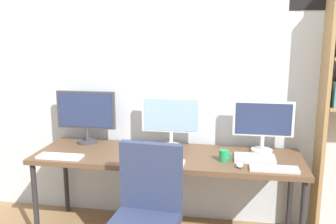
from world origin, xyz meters
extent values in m
cube|color=silver|center=(0.00, 1.02, 1.30)|extent=(4.61, 0.10, 2.60)
cube|color=brown|center=(0.00, 0.60, 0.72)|extent=(2.21, 0.68, 0.04)
cylinder|color=#262628|center=(-1.05, 0.31, 0.35)|extent=(0.04, 0.04, 0.70)
cylinder|color=#262628|center=(-1.05, 0.89, 0.35)|extent=(0.04, 0.04, 0.70)
cylinder|color=#262628|center=(1.05, 0.89, 0.35)|extent=(0.04, 0.04, 0.70)
cube|color=#9E7A4C|center=(1.25, 0.83, 1.04)|extent=(0.03, 0.28, 2.07)
cube|color=teal|center=(1.33, 0.82, 1.25)|extent=(0.05, 0.22, 0.20)
cube|color=navy|center=(-0.02, 0.08, 0.75)|extent=(0.44, 0.10, 0.48)
cylinder|color=#38383D|center=(-0.78, 0.81, 0.75)|extent=(0.18, 0.18, 0.02)
cylinder|color=#38383D|center=(-0.78, 0.81, 0.82)|extent=(0.03, 0.03, 0.12)
cube|color=#38383D|center=(-0.78, 0.81, 1.05)|extent=(0.55, 0.03, 0.34)
cube|color=navy|center=(-0.78, 0.80, 1.05)|extent=(0.50, 0.01, 0.31)
cylinder|color=silver|center=(0.00, 0.81, 0.75)|extent=(0.18, 0.18, 0.02)
cylinder|color=silver|center=(0.00, 0.81, 0.82)|extent=(0.03, 0.03, 0.12)
cube|color=silver|center=(0.00, 0.81, 1.03)|extent=(0.52, 0.03, 0.31)
cube|color=#8CB2F2|center=(0.00, 0.80, 1.03)|extent=(0.48, 0.01, 0.28)
cylinder|color=silver|center=(0.78, 0.81, 0.75)|extent=(0.18, 0.18, 0.02)
cylinder|color=silver|center=(0.78, 0.81, 0.82)|extent=(0.03, 0.03, 0.12)
cube|color=silver|center=(0.78, 0.81, 1.03)|extent=(0.50, 0.03, 0.30)
cube|color=navy|center=(0.78, 0.80, 1.03)|extent=(0.46, 0.01, 0.27)
cube|color=silver|center=(-0.84, 0.37, 0.75)|extent=(0.36, 0.13, 0.02)
cube|color=silver|center=(0.00, 0.37, 0.75)|extent=(0.35, 0.13, 0.02)
cube|color=silver|center=(0.84, 0.37, 0.75)|extent=(0.35, 0.13, 0.02)
ellipsoid|color=silver|center=(0.59, 0.39, 0.76)|extent=(0.06, 0.10, 0.03)
cube|color=silver|center=(0.71, 0.58, 0.75)|extent=(0.32, 0.22, 0.02)
cylinder|color=#1E8C4C|center=(0.47, 0.51, 0.79)|extent=(0.08, 0.08, 0.09)
torus|color=#1E8C4C|center=(0.51, 0.51, 0.79)|extent=(0.06, 0.01, 0.06)
camera|label=1|loc=(0.50, -2.31, 1.71)|focal=39.68mm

